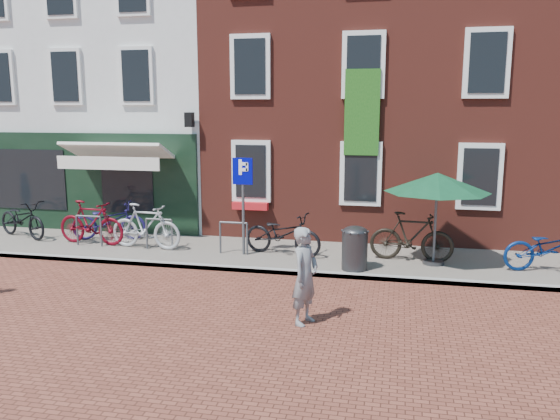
% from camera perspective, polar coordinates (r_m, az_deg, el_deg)
% --- Properties ---
extents(ground, '(80.00, 80.00, 0.00)m').
position_cam_1_polar(ground, '(13.29, -8.29, -6.02)').
color(ground, brown).
extents(sidewalk, '(24.00, 3.00, 0.10)m').
position_cam_1_polar(sidewalk, '(14.36, -2.45, -4.47)').
color(sidewalk, slate).
rests_on(sidewalk, ground).
extents(building_stucco, '(8.00, 8.00, 9.00)m').
position_cam_1_polar(building_stucco, '(21.20, -14.87, 12.13)').
color(building_stucco, silver).
rests_on(building_stucco, ground).
extents(building_brick_mid, '(6.00, 8.00, 10.00)m').
position_cam_1_polar(building_brick_mid, '(19.14, 4.71, 14.16)').
color(building_brick_mid, maroon).
rests_on(building_brick_mid, ground).
extents(building_brick_right, '(6.00, 8.00, 10.00)m').
position_cam_1_polar(building_brick_right, '(19.29, 23.19, 13.35)').
color(building_brick_right, maroon).
rests_on(building_brick_right, ground).
extents(litter_bin, '(0.58, 0.58, 1.07)m').
position_cam_1_polar(litter_bin, '(12.80, 7.61, -3.62)').
color(litter_bin, '#2F2F31').
rests_on(litter_bin, sidewalk).
extents(parking_sign, '(0.50, 0.07, 2.43)m').
position_cam_1_polar(parking_sign, '(13.79, -3.80, 2.14)').
color(parking_sign, '#4C4C4F').
rests_on(parking_sign, sidewalk).
extents(parasol, '(2.42, 2.42, 2.26)m').
position_cam_1_polar(parasol, '(13.35, 15.72, 3.07)').
color(parasol, '#4C4C4F').
rests_on(parasol, sidewalk).
extents(woman, '(0.60, 0.73, 1.72)m').
position_cam_1_polar(woman, '(9.77, 2.56, -6.71)').
color(woman, slate).
rests_on(woman, ground).
extents(bicycle_0, '(2.15, 1.41, 1.07)m').
position_cam_1_polar(bicycle_0, '(17.41, -24.73, -0.82)').
color(bicycle_0, black).
rests_on(bicycle_0, sidewalk).
extents(bicycle_1, '(2.02, 0.73, 1.19)m').
position_cam_1_polar(bicycle_1, '(15.84, -18.67, -1.22)').
color(bicycle_1, '#56040F').
rests_on(bicycle_1, sidewalk).
extents(bicycle_2, '(2.14, 1.17, 1.07)m').
position_cam_1_polar(bicycle_2, '(16.27, -17.01, -1.04)').
color(bicycle_2, '#1F1853').
rests_on(bicycle_2, sidewalk).
extents(bicycle_3, '(2.01, 0.72, 1.19)m').
position_cam_1_polar(bicycle_3, '(14.95, -13.50, -1.62)').
color(bicycle_3, '#9D9D9F').
rests_on(bicycle_3, sidewalk).
extents(bicycle_4, '(2.14, 1.14, 1.07)m').
position_cam_1_polar(bicycle_4, '(13.95, 0.29, -2.43)').
color(bicycle_4, black).
rests_on(bicycle_4, sidewalk).
extents(bicycle_5, '(2.00, 0.68, 1.19)m').
position_cam_1_polar(bicycle_5, '(13.74, 13.24, -2.66)').
color(bicycle_5, black).
rests_on(bicycle_5, sidewalk).
extents(bicycle_6, '(2.13, 1.06, 1.07)m').
position_cam_1_polar(bicycle_6, '(13.95, 25.74, -3.48)').
color(bicycle_6, '#071F54').
rests_on(bicycle_6, sidewalk).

